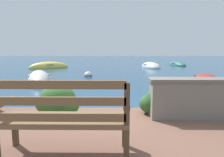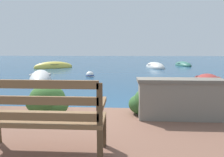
% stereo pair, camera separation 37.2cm
% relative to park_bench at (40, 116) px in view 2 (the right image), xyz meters
% --- Properties ---
extents(ground_plane, '(80.00, 80.00, 0.00)m').
position_rel_park_bench_xyz_m(ground_plane, '(0.55, 1.97, -0.70)').
color(ground_plane, navy).
extents(park_bench, '(1.49, 0.48, 0.93)m').
position_rel_park_bench_xyz_m(park_bench, '(0.00, 0.00, 0.00)').
color(park_bench, brown).
rests_on(park_bench, patio_terrace).
extents(stone_wall, '(1.52, 0.39, 0.73)m').
position_rel_park_bench_xyz_m(stone_wall, '(1.96, 1.37, -0.12)').
color(stone_wall, slate).
rests_on(stone_wall, patio_terrace).
extents(hedge_clump_left, '(0.86, 0.62, 0.58)m').
position_rel_park_bench_xyz_m(hedge_clump_left, '(-0.51, 1.50, -0.23)').
color(hedge_clump_left, '#38662D').
rests_on(hedge_clump_left, patio_terrace).
extents(hedge_clump_centre, '(0.81, 0.58, 0.55)m').
position_rel_park_bench_xyz_m(hedge_clump_centre, '(1.47, 1.55, -0.25)').
color(hedge_clump_centre, '#2D5628').
rests_on(hedge_clump_centre, patio_terrace).
extents(rowboat_nearest, '(1.99, 3.33, 0.89)m').
position_rel_park_bench_xyz_m(rowboat_nearest, '(-2.83, 6.67, -0.63)').
color(rowboat_nearest, silver).
rests_on(rowboat_nearest, ground_plane).
extents(rowboat_mid, '(1.92, 2.72, 0.67)m').
position_rel_park_bench_xyz_m(rowboat_mid, '(4.64, 6.68, -0.65)').
color(rowboat_mid, '#9E2D28').
rests_on(rowboat_mid, ground_plane).
extents(rowboat_far, '(3.06, 2.36, 0.90)m').
position_rel_park_bench_xyz_m(rowboat_far, '(-4.51, 13.17, -0.63)').
color(rowboat_far, '#DBC64C').
rests_on(rowboat_far, ground_plane).
extents(rowboat_outer, '(1.67, 2.84, 0.79)m').
position_rel_park_bench_xyz_m(rowboat_outer, '(3.47, 13.80, -0.64)').
color(rowboat_outer, silver).
rests_on(rowboat_outer, ground_plane).
extents(rowboat_distant, '(1.35, 2.65, 0.66)m').
position_rel_park_bench_xyz_m(rowboat_distant, '(6.32, 16.07, -0.65)').
color(rowboat_distant, '#336B5B').
rests_on(rowboat_distant, ground_plane).
extents(mooring_buoy, '(0.46, 0.46, 0.42)m').
position_rel_park_bench_xyz_m(mooring_buoy, '(-0.84, 8.44, -0.63)').
color(mooring_buoy, white).
rests_on(mooring_buoy, ground_plane).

